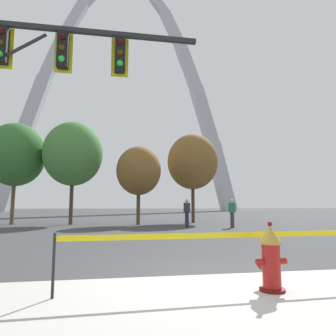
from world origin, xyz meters
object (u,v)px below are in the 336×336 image
fire_hydrant (271,258)px  pedestrian_standing_center (187,213)px  monument_arch (123,103)px  pedestrian_walking_left (232,213)px  traffic_signal_gantry (16,78)px

fire_hydrant → pedestrian_standing_center: 12.89m
monument_arch → pedestrian_walking_left: monument_arch is taller
traffic_signal_gantry → pedestrian_walking_left: traffic_signal_gantry is taller
fire_hydrant → pedestrian_standing_center: (1.79, 12.76, 0.35)m
monument_arch → pedestrian_standing_center: bearing=-87.2°
traffic_signal_gantry → pedestrian_standing_center: bearing=55.8°
pedestrian_standing_center → monument_arch: bearing=92.8°
traffic_signal_gantry → pedestrian_standing_center: (6.44, 9.47, -3.45)m
pedestrian_walking_left → pedestrian_standing_center: (-2.47, 0.52, 0.00)m
fire_hydrant → pedestrian_walking_left: pedestrian_walking_left is taller
fire_hydrant → traffic_signal_gantry: 6.85m
traffic_signal_gantry → monument_arch: bearing=86.2°
pedestrian_walking_left → pedestrian_standing_center: size_ratio=1.00×
traffic_signal_gantry → pedestrian_standing_center: 11.96m
fire_hydrant → pedestrian_walking_left: 12.96m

